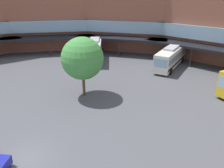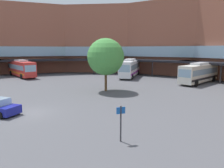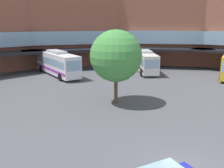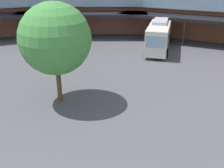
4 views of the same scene
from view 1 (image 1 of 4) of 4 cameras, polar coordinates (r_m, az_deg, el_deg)
The scene contains 5 objects.
ground_plane at distance 20.59m, azimuth -21.58°, elevation -17.29°, with size 126.80×126.80×0.00m, color #515156.
station_building at distance 33.46m, azimuth 4.90°, elevation 14.66°, with size 82.87×51.80×17.06m.
bus_1 at distance 45.08m, azimuth -4.35°, elevation 8.78°, with size 8.19×11.99×3.91m.
bus_3 at distance 41.00m, azimuth 14.45°, elevation 6.54°, with size 2.95×10.96×3.64m.
plaza_tree at distance 28.06m, azimuth -7.40°, elevation 6.34°, with size 5.23×5.23×7.54m.
Camera 1 is at (13.27, -9.35, 12.67)m, focal length 36.58 mm.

